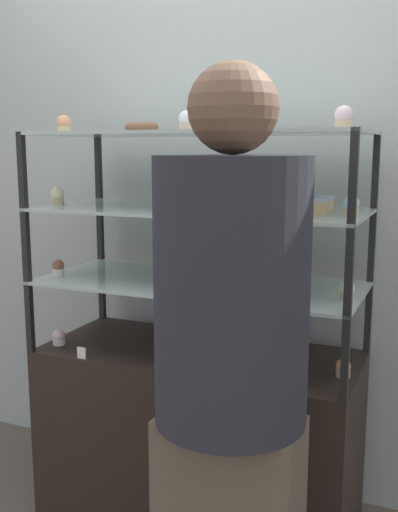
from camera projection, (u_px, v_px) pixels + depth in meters
name	position (u px, v px, depth m)	size (l,w,h in m)	color
back_wall	(237.00, 193.00, 2.58)	(8.00, 0.05, 2.60)	#A8B2AD
display_base	(199.00, 438.00, 2.37)	(1.21, 0.53, 0.72)	black
display_riser_lower	(199.00, 285.00, 2.26)	(1.21, 0.53, 0.28)	black
display_riser_middle	(199.00, 212.00, 2.21)	(1.21, 0.53, 0.28)	black
display_riser_upper	(199.00, 136.00, 2.16)	(1.21, 0.53, 0.28)	black
layer_cake_centerpiece	(211.00, 268.00, 2.22)	(0.21, 0.21, 0.11)	brown
sheet_cake_frosted	(294.00, 204.00, 2.07)	(0.25, 0.15, 0.06)	#DBBC84
cupcake_0	(59.00, 337.00, 2.38)	(0.05, 0.05, 0.06)	white
cupcake_1	(182.00, 354.00, 2.19)	(0.05, 0.05, 0.06)	beige
cupcake_2	(343.00, 368.00, 2.04)	(0.05, 0.05, 0.06)	#CCB28C
price_tag_0	(82.00, 353.00, 2.22)	(0.04, 0.00, 0.04)	white
cupcake_3	(58.00, 268.00, 2.34)	(0.05, 0.05, 0.07)	white
cupcake_4	(347.00, 291.00, 1.96)	(0.05, 0.05, 0.07)	#CCB28C
price_tag_1	(226.00, 295.00, 1.95)	(0.04, 0.00, 0.04)	white
cupcake_5	(57.00, 196.00, 2.34)	(0.05, 0.05, 0.07)	#CCB28C
cupcake_6	(190.00, 200.00, 2.16)	(0.05, 0.05, 0.07)	beige
cupcake_7	(351.00, 206.00, 1.93)	(0.05, 0.05, 0.07)	#CCB28C
price_tag_2	(221.00, 210.00, 1.91)	(0.04, 0.00, 0.04)	white
cupcake_8	(64.00, 124.00, 2.33)	(0.06, 0.06, 0.07)	#CCB28C
cupcake_9	(186.00, 121.00, 2.06)	(0.06, 0.06, 0.07)	#CCB28C
cupcake_10	(344.00, 117.00, 1.82)	(0.06, 0.06, 0.07)	#CCB28C
price_tag_3	(223.00, 122.00, 1.86)	(0.04, 0.00, 0.04)	white
donut_glazed	(142.00, 127.00, 2.24)	(0.13, 0.13, 0.04)	brown
customer_figure	(230.00, 376.00, 1.55)	(0.39, 0.39, 1.69)	brown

